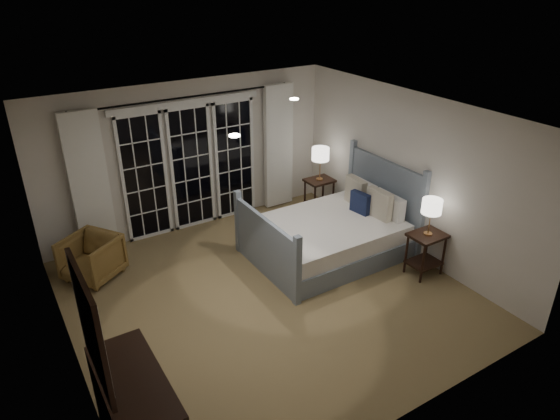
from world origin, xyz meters
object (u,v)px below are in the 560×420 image
bed (331,234)px  nightstand_left (426,248)px  dresser (138,416)px  nightstand_right (319,191)px  lamp_left (432,207)px  lamp_right (321,154)px  armchair (92,258)px

bed → nightstand_left: (0.81, -1.18, 0.09)m
dresser → nightstand_right: bearing=36.8°
lamp_left → lamp_right: size_ratio=0.91×
bed → nightstand_left: size_ratio=3.51×
nightstand_right → bed: bearing=-118.7°
lamp_left → armchair: 4.86m
lamp_left → nightstand_left: bearing=166.0°
dresser → armchair: bearing=84.4°
armchair → dresser: bearing=-39.9°
lamp_right → nightstand_right: bearing=45.0°
lamp_right → nightstand_left: bearing=-87.7°
nightstand_left → dresser: dresser is taller
lamp_right → dresser: size_ratio=0.48×
nightstand_right → armchair: armchair is taller
dresser → nightstand_left: bearing=9.9°
nightstand_left → bed: bearing=124.3°
nightstand_right → nightstand_left: bearing=-87.7°
bed → nightstand_right: 1.48m
bed → lamp_right: size_ratio=3.83×
bed → dresser: (-3.64, -1.96, 0.11)m
lamp_left → lamp_right: 2.49m
lamp_left → armchair: (-4.14, 2.44, -0.76)m
bed → nightstand_left: bearing=-55.7°
armchair → dresser: dresser is taller
nightstand_right → dresser: size_ratio=0.50×
nightstand_right → armchair: 4.04m
nightstand_right → lamp_right: bearing=-135.0°
armchair → nightstand_left: bearing=25.2°
bed → armchair: size_ratio=3.21×
nightstand_left → lamp_right: (-0.10, 2.48, 0.68)m
bed → nightstand_right: bearing=61.3°
armchair → dresser: 3.23m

